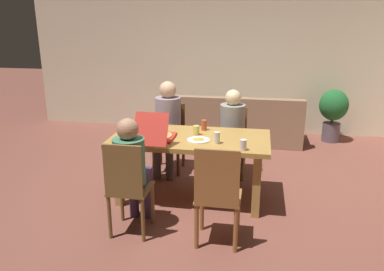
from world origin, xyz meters
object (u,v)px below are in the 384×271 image
chair_3 (218,194)px  drinking_glass_3 (243,145)px  dining_table (190,145)px  plate_0 (198,140)px  chair_0 (170,135)px  pizza_box_0 (157,135)px  potted_plant (333,110)px  drinking_glass_0 (196,130)px  drinking_glass_2 (204,125)px  plate_1 (144,128)px  couch (238,125)px  person_0 (167,120)px  person_2 (132,165)px  chair_1 (232,140)px  drinking_glass_1 (217,138)px  chair_2 (127,185)px  person_1 (232,127)px

chair_3 → drinking_glass_3: (0.19, 0.57, 0.28)m
dining_table → plate_0: plate_0 is taller
chair_0 → pizza_box_0: bearing=-84.6°
plate_0 → potted_plant: bearing=54.7°
pizza_box_0 → potted_plant: 3.55m
drinking_glass_0 → dining_table: bearing=-124.7°
chair_0 → drinking_glass_2: size_ratio=7.37×
chair_3 → plate_1: 1.54m
plate_0 → couch: (0.30, 2.34, -0.48)m
person_0 → drinking_glass_3: (1.04, -1.08, 0.08)m
person_2 → drinking_glass_0: bearing=59.0°
drinking_glass_3 → drinking_glass_0: bearing=142.1°
drinking_glass_2 → chair_1: bearing=61.7°
dining_table → potted_plant: 3.19m
couch → chair_1: bearing=-89.9°
drinking_glass_2 → drinking_glass_0: bearing=-105.8°
drinking_glass_1 → person_2: bearing=-143.4°
chair_0 → drinking_glass_2: 0.87m
dining_table → chair_3: (0.41, -0.92, -0.12)m
person_0 → plate_0: bearing=-56.9°
person_2 → pizza_box_0: 0.60m
chair_1 → chair_0: bearing=178.4°
potted_plant → chair_1: bearing=-133.1°
plate_1 → potted_plant: 3.46m
person_0 → potted_plant: (2.41, 1.78, -0.19)m
plate_0 → drinking_glass_1: size_ratio=1.97×
chair_0 → person_0: person_0 is taller
chair_1 → drinking_glass_0: bearing=-115.2°
dining_table → drinking_glass_0: (0.05, 0.08, 0.16)m
drinking_glass_3 → potted_plant: size_ratio=0.13×
chair_3 → plate_0: chair_3 is taller
dining_table → person_2: person_2 is taller
plate_1 → drinking_glass_2: drinking_glass_2 is taller
plate_1 → chair_0: bearing=76.3°
chair_3 → couch: bearing=90.0°
couch → drinking_glass_1: bearing=-92.3°
chair_2 → plate_0: bearing=54.7°
chair_0 → person_2: (0.00, -1.62, 0.19)m
person_0 → person_1: size_ratio=1.07×
drinking_glass_1 → chair_1: bearing=84.6°
chair_0 → person_1: 0.89m
pizza_box_0 → drinking_glass_1: pizza_box_0 is taller
plate_1 → drinking_glass_0: bearing=-11.6°
person_2 → plate_1: person_2 is taller
chair_1 → chair_2: 1.94m
chair_3 → potted_plant: bearing=65.6°
drinking_glass_1 → plate_1: bearing=156.7°
potted_plant → drinking_glass_3: bearing=-115.6°
pizza_box_0 → couch: size_ratio=0.26×
person_0 → chair_1: (0.86, 0.11, -0.26)m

